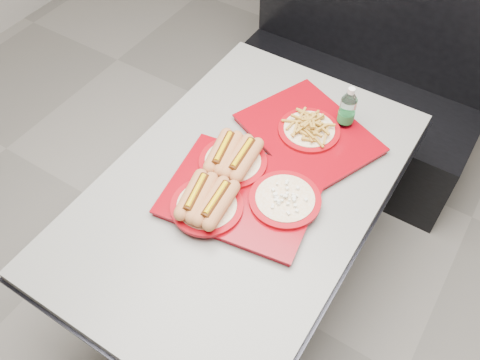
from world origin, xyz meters
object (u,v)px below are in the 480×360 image
Objects in this scene: booth_bench at (354,87)px; tray_near at (237,187)px; diner_table at (241,212)px; water_bottle at (347,112)px; tray_far at (309,131)px.

booth_bench is 2.43× the size of tray_near.
diner_table is 0.55m from water_bottle.
tray_near is at bearing -109.39° from water_bottle.
booth_bench is 0.85m from tray_far.
water_bottle is (0.18, -0.65, 0.43)m from booth_bench.
booth_bench is 1.20m from tray_near.
tray_near is at bearing -79.19° from diner_table.
water_bottle reaches higher than tray_far.
diner_table is 2.41× the size of tray_far.
diner_table is at bearing -112.14° from water_bottle.
tray_far is at bearing 78.30° from tray_near.
diner_table is at bearing -90.00° from booth_bench.
booth_bench is at bearing 96.61° from tray_far.
water_bottle is at bearing -74.24° from booth_bench.
tray_far is 0.16m from water_bottle.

